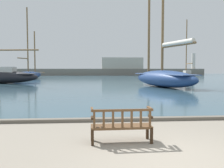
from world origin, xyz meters
name	(u,v)px	position (x,y,z in m)	size (l,w,h in m)	color
ground_plane	(169,157)	(0.00, 0.00, 0.00)	(160.00, 160.00, 0.00)	gray
harbor_water	(101,78)	(0.00, 44.00, 0.04)	(100.00, 80.00, 0.08)	#385666
quay_edge_kerb	(137,119)	(0.00, 3.85, 0.06)	(40.00, 0.30, 0.12)	#675F54
park_bench	(121,125)	(-0.93, 1.15, 0.47)	(1.61, 0.56, 0.92)	#322113
sailboat_outer_port	(163,76)	(5.52, 19.45, 1.19)	(5.34, 10.50, 13.45)	navy
sailboat_far_port	(1,75)	(-13.26, 27.40, 1.16)	(11.36, 3.81, 14.26)	black
sailboat_mid_port	(186,76)	(12.37, 30.97, 0.78)	(2.31, 6.64, 9.14)	black
sailboat_outer_starboard	(28,74)	(-12.96, 39.56, 0.96)	(4.57, 10.67, 12.50)	navy
far_breakwater	(104,70)	(1.68, 62.69, 1.49)	(58.64, 2.40, 6.17)	slate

